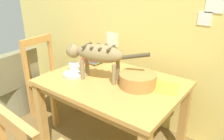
# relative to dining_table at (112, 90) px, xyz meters

# --- Properties ---
(wall_rear) EXTENTS (4.53, 0.11, 2.50)m
(wall_rear) POSITION_rel_dining_table_xyz_m (0.04, 0.66, 0.62)
(wall_rear) COLOR #EDD570
(wall_rear) RESTS_ON ground_plane
(dining_table) EXTENTS (1.17, 0.85, 0.72)m
(dining_table) POSITION_rel_dining_table_xyz_m (0.00, 0.00, 0.00)
(dining_table) COLOR #BF8E46
(dining_table) RESTS_ON ground_plane
(cat) EXTENTS (0.71, 0.26, 0.31)m
(cat) POSITION_rel_dining_table_xyz_m (-0.13, -0.05, 0.32)
(cat) COLOR olive
(cat) RESTS_ON dining_table
(saucer_bowl) EXTENTS (0.21, 0.21, 0.03)m
(saucer_bowl) POSITION_rel_dining_table_xyz_m (-0.34, -0.11, 0.10)
(saucer_bowl) COLOR beige
(saucer_bowl) RESTS_ON dining_table
(coffee_mug) EXTENTS (0.14, 0.10, 0.09)m
(coffee_mug) POSITION_rel_dining_table_xyz_m (-0.34, -0.11, 0.17)
(coffee_mug) COLOR white
(coffee_mug) RESTS_ON saucer_bowl
(magazine) EXTENTS (0.34, 0.29, 0.01)m
(magazine) POSITION_rel_dining_table_xyz_m (0.38, 0.14, 0.10)
(magazine) COLOR yellow
(magazine) RESTS_ON dining_table
(book_stack) EXTENTS (0.21, 0.15, 0.06)m
(book_stack) POSITION_rel_dining_table_xyz_m (-0.43, 0.23, 0.12)
(book_stack) COLOR #DC3D3B
(book_stack) RESTS_ON dining_table
(wicker_basket) EXTENTS (0.30, 0.30, 0.11)m
(wicker_basket) POSITION_rel_dining_table_xyz_m (0.23, 0.04, 0.15)
(wicker_basket) COLOR #B07B3E
(wicker_basket) RESTS_ON dining_table
(wooden_chair_far) EXTENTS (0.46, 0.46, 0.93)m
(wooden_chair_far) POSITION_rel_dining_table_xyz_m (-0.97, 0.07, -0.18)
(wooden_chair_far) COLOR #C58D45
(wooden_chair_far) RESTS_ON ground_plane
(wicker_armchair) EXTENTS (0.63, 0.64, 0.78)m
(wicker_armchair) POSITION_rel_dining_table_xyz_m (-1.44, -0.19, -0.36)
(wicker_armchair) COLOR #736F51
(wicker_armchair) RESTS_ON ground_plane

